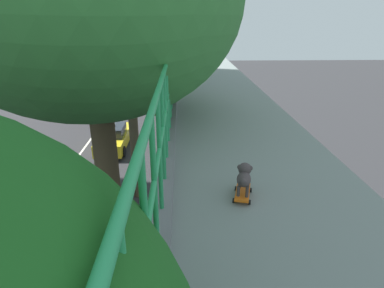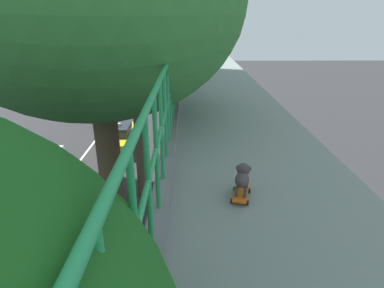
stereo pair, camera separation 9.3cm
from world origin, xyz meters
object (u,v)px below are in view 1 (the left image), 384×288
car_red_taxi_fifth (75,202)px  small_dog (244,176)px  toy_skateboard (243,193)px  city_bus (98,83)px  car_yellow_cab_seventh (114,137)px  car_white_sixth (28,165)px

car_red_taxi_fifth → small_dog: bearing=-57.8°
toy_skateboard → small_dog: size_ratio=1.14×
city_bus → toy_skateboard: 29.07m
car_yellow_cab_seventh → small_dog: (4.93, -15.45, 5.28)m
city_bus → small_dog: (8.65, -27.45, 4.15)m
toy_skateboard → city_bus: bearing=107.4°
car_red_taxi_fifth → small_dog: 10.93m
car_red_taxi_fifth → city_bus: bearing=100.4°
car_yellow_cab_seventh → toy_skateboard: toy_skateboard is taller
toy_skateboard → small_dog: (0.01, 0.02, 0.20)m
toy_skateboard → small_dog: small_dog is taller
small_dog → car_white_sixth: bearing=126.3°
car_red_taxi_fifth → small_dog: (5.09, -8.07, 5.34)m
car_red_taxi_fifth → car_white_sixth: size_ratio=1.09×
car_red_taxi_fifth → city_bus: city_bus is taller
car_yellow_cab_seventh → city_bus: 12.62m
car_red_taxi_fifth → car_yellow_cab_seventh: 7.38m
car_red_taxi_fifth → city_bus: (-3.56, 19.38, 1.19)m
car_red_taxi_fifth → car_yellow_cab_seventh: bearing=88.8°
car_yellow_cab_seventh → car_white_sixth: bearing=-132.2°
car_white_sixth → city_bus: size_ratio=0.38×
toy_skateboard → small_dog: bearing=66.6°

